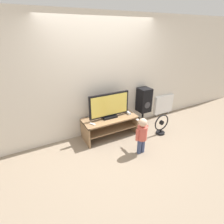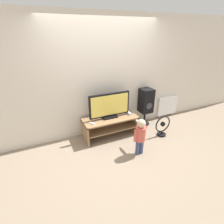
{
  "view_description": "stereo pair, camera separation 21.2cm",
  "coord_description": "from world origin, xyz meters",
  "px_view_note": "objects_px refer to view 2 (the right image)",
  "views": [
    {
      "loc": [
        -1.61,
        -2.85,
        2.23
      ],
      "look_at": [
        0.0,
        0.16,
        0.65
      ],
      "focal_mm": 28.0,
      "sensor_mm": 36.0,
      "label": 1
    },
    {
      "loc": [
        -1.42,
        -2.94,
        2.23
      ],
      "look_at": [
        0.0,
        0.16,
        0.65
      ],
      "focal_mm": 28.0,
      "sensor_mm": 36.0,
      "label": 2
    }
  ],
  "objects_px": {
    "game_console": "(129,113)",
    "radiator": "(167,106)",
    "child": "(140,134)",
    "floor_fan": "(162,127)",
    "speaker_tower": "(146,102)",
    "television": "(110,106)",
    "remote_primary": "(92,123)"
  },
  "relations": [
    {
      "from": "radiator",
      "to": "remote_primary",
      "type": "bearing_deg",
      "value": -170.88
    },
    {
      "from": "game_console",
      "to": "floor_fan",
      "type": "height_order",
      "value": "game_console"
    },
    {
      "from": "television",
      "to": "radiator",
      "type": "height_order",
      "value": "television"
    },
    {
      "from": "remote_primary",
      "to": "floor_fan",
      "type": "bearing_deg",
      "value": -14.12
    },
    {
      "from": "game_console",
      "to": "remote_primary",
      "type": "relative_size",
      "value": 1.31
    },
    {
      "from": "child",
      "to": "television",
      "type": "bearing_deg",
      "value": 106.41
    },
    {
      "from": "game_console",
      "to": "radiator",
      "type": "distance_m",
      "value": 1.44
    },
    {
      "from": "child",
      "to": "floor_fan",
      "type": "distance_m",
      "value": 0.94
    },
    {
      "from": "television",
      "to": "child",
      "type": "height_order",
      "value": "television"
    },
    {
      "from": "television",
      "to": "radiator",
      "type": "xyz_separation_m",
      "value": [
        1.88,
        0.24,
        -0.41
      ]
    },
    {
      "from": "television",
      "to": "game_console",
      "type": "bearing_deg",
      "value": -3.97
    },
    {
      "from": "remote_primary",
      "to": "child",
      "type": "distance_m",
      "value": 1.03
    },
    {
      "from": "remote_primary",
      "to": "speaker_tower",
      "type": "xyz_separation_m",
      "value": [
        1.51,
        0.25,
        0.16
      ]
    },
    {
      "from": "television",
      "to": "speaker_tower",
      "type": "xyz_separation_m",
      "value": [
        1.05,
        0.12,
        -0.11
      ]
    },
    {
      "from": "game_console",
      "to": "television",
      "type": "bearing_deg",
      "value": 176.03
    },
    {
      "from": "radiator",
      "to": "game_console",
      "type": "bearing_deg",
      "value": -168.79
    },
    {
      "from": "game_console",
      "to": "child",
      "type": "xyz_separation_m",
      "value": [
        -0.22,
        -0.83,
        -0.04
      ]
    },
    {
      "from": "child",
      "to": "remote_primary",
      "type": "bearing_deg",
      "value": 134.15
    },
    {
      "from": "child",
      "to": "speaker_tower",
      "type": "relative_size",
      "value": 0.8
    },
    {
      "from": "television",
      "to": "floor_fan",
      "type": "bearing_deg",
      "value": -25.43
    },
    {
      "from": "speaker_tower",
      "to": "radiator",
      "type": "relative_size",
      "value": 1.5
    },
    {
      "from": "game_console",
      "to": "remote_primary",
      "type": "bearing_deg",
      "value": -174.04
    },
    {
      "from": "remote_primary",
      "to": "radiator",
      "type": "relative_size",
      "value": 0.2
    },
    {
      "from": "remote_primary",
      "to": "floor_fan",
      "type": "relative_size",
      "value": 0.26
    },
    {
      "from": "radiator",
      "to": "television",
      "type": "bearing_deg",
      "value": -172.57
    },
    {
      "from": "child",
      "to": "radiator",
      "type": "relative_size",
      "value": 1.19
    },
    {
      "from": "speaker_tower",
      "to": "floor_fan",
      "type": "xyz_separation_m",
      "value": [
        0.05,
        -0.64,
        -0.41
      ]
    },
    {
      "from": "game_console",
      "to": "child",
      "type": "height_order",
      "value": "child"
    },
    {
      "from": "remote_primary",
      "to": "floor_fan",
      "type": "height_order",
      "value": "floor_fan"
    },
    {
      "from": "speaker_tower",
      "to": "floor_fan",
      "type": "bearing_deg",
      "value": -85.14
    },
    {
      "from": "child",
      "to": "speaker_tower",
      "type": "bearing_deg",
      "value": 51.23
    },
    {
      "from": "child",
      "to": "radiator",
      "type": "xyz_separation_m",
      "value": [
        1.62,
        1.11,
        -0.12
      ]
    }
  ]
}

